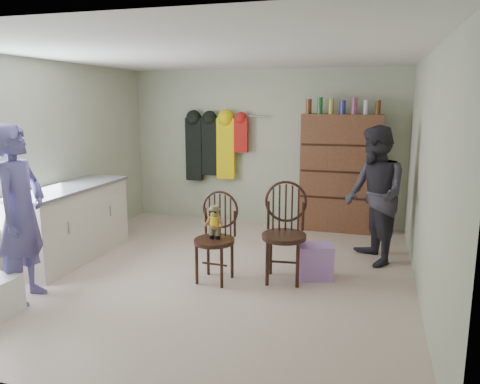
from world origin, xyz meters
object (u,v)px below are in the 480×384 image
(counter, at_px, (70,222))
(chair_far, at_px, (285,228))
(dresser, at_px, (340,173))
(chair_front, at_px, (216,231))

(counter, bearing_deg, chair_far, 1.03)
(dresser, bearing_deg, counter, -144.31)
(counter, relative_size, chair_far, 1.67)
(dresser, bearing_deg, chair_front, -115.11)
(chair_far, distance_m, dresser, 2.31)
(chair_front, distance_m, dresser, 2.77)
(chair_far, relative_size, dresser, 0.54)
(chair_front, xyz_separation_m, dresser, (1.17, 2.49, 0.34))
(counter, xyz_separation_m, dresser, (3.20, 2.30, 0.44))
(counter, bearing_deg, dresser, 35.69)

